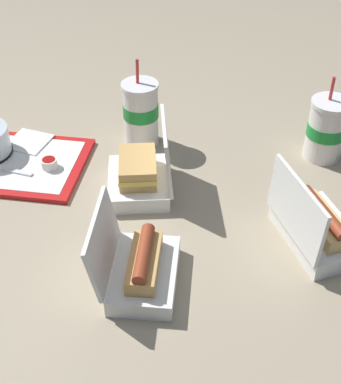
# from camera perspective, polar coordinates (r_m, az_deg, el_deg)

# --- Properties ---
(ground_plane) EXTENTS (3.20, 3.20, 0.00)m
(ground_plane) POSITION_cam_1_polar(r_m,az_deg,el_deg) (1.24, -2.23, -1.51)
(ground_plane) COLOR gray
(food_tray) EXTENTS (0.39, 0.29, 0.01)m
(food_tray) POSITION_cam_1_polar(r_m,az_deg,el_deg) (1.41, -16.62, 2.99)
(food_tray) COLOR red
(food_tray) RESTS_ON ground_plane
(ketchup_cup) EXTENTS (0.04, 0.04, 0.02)m
(ketchup_cup) POSITION_cam_1_polar(r_m,az_deg,el_deg) (1.35, -12.82, 3.03)
(ketchup_cup) COLOR white
(ketchup_cup) RESTS_ON food_tray
(napkin_stack) EXTENTS (0.11, 0.11, 0.00)m
(napkin_stack) POSITION_cam_1_polar(r_m,az_deg,el_deg) (1.47, -14.89, 5.21)
(napkin_stack) COLOR white
(napkin_stack) RESTS_ON food_tray
(plastic_fork) EXTENTS (0.11, 0.02, 0.00)m
(plastic_fork) POSITION_cam_1_polar(r_m,az_deg,el_deg) (1.37, -16.54, 2.20)
(plastic_fork) COLOR white
(plastic_fork) RESTS_ON food_tray
(clamshell_hotdog_front) EXTENTS (0.18, 0.21, 0.16)m
(clamshell_hotdog_front) POSITION_cam_1_polar(r_m,az_deg,el_deg) (1.04, -3.33, -8.01)
(clamshell_hotdog_front) COLOR white
(clamshell_hotdog_front) RESTS_ON ground_plane
(clamshell_sandwich_left) EXTENTS (0.20, 0.21, 0.18)m
(clamshell_sandwich_left) POSITION_cam_1_polar(r_m,az_deg,el_deg) (1.25, -3.13, 1.87)
(clamshell_sandwich_left) COLOR white
(clamshell_sandwich_left) RESTS_ON ground_plane
(clamshell_hotdog_right) EXTENTS (0.23, 0.25, 0.17)m
(clamshell_hotdog_right) POSITION_cam_1_polar(r_m,az_deg,el_deg) (1.16, 15.30, -3.60)
(clamshell_hotdog_right) COLOR white
(clamshell_hotdog_right) RESTS_ON ground_plane
(soda_cup_front) EXTENTS (0.10, 0.10, 0.22)m
(soda_cup_front) POSITION_cam_1_polar(r_m,az_deg,el_deg) (1.40, 16.31, 6.46)
(soda_cup_front) COLOR white
(soda_cup_front) RESTS_ON ground_plane
(soda_cup_left) EXTENTS (0.10, 0.10, 0.23)m
(soda_cup_left) POSITION_cam_1_polar(r_m,az_deg,el_deg) (1.40, -3.19, 8.42)
(soda_cup_left) COLOR white
(soda_cup_left) RESTS_ON ground_plane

